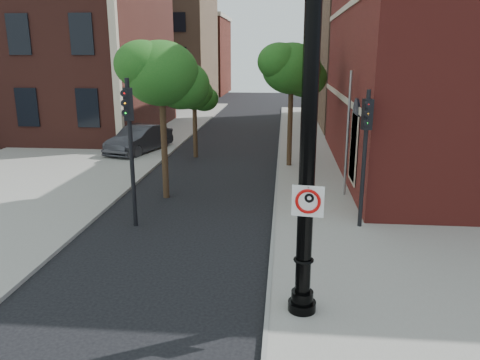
# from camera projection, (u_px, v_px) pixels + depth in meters

# --- Properties ---
(ground) EXTENTS (120.00, 120.00, 0.00)m
(ground) POSITION_uv_depth(u_px,v_px,m) (171.00, 319.00, 9.99)
(ground) COLOR black
(ground) RESTS_ON ground
(sidewalk_right) EXTENTS (8.00, 60.00, 0.12)m
(sidewalk_right) POSITION_uv_depth(u_px,v_px,m) (373.00, 191.00, 19.03)
(sidewalk_right) COLOR gray
(sidewalk_right) RESTS_ON ground
(sidewalk_left) EXTENTS (10.00, 50.00, 0.12)m
(sidewalk_left) POSITION_uv_depth(u_px,v_px,m) (95.00, 147.00, 28.10)
(sidewalk_left) COLOR gray
(sidewalk_left) RESTS_ON ground
(curb_edge) EXTENTS (0.10, 60.00, 0.14)m
(curb_edge) POSITION_uv_depth(u_px,v_px,m) (276.00, 188.00, 19.39)
(curb_edge) COLOR gray
(curb_edge) RESTS_ON ground
(victorian_building) EXTENTS (18.60, 14.60, 17.95)m
(victorian_building) POSITION_uv_depth(u_px,v_px,m) (21.00, 4.00, 32.20)
(victorian_building) COLOR #582820
(victorian_building) RESTS_ON ground
(bg_building_tan_a) EXTENTS (12.00, 12.00, 12.00)m
(bg_building_tan_a) POSITION_uv_depth(u_px,v_px,m) (157.00, 49.00, 51.80)
(bg_building_tan_a) COLOR #825F47
(bg_building_tan_a) RESTS_ON ground
(bg_building_red) EXTENTS (12.00, 12.00, 10.00)m
(bg_building_red) POSITION_uv_depth(u_px,v_px,m) (184.00, 57.00, 65.51)
(bg_building_red) COLOR #5E2416
(bg_building_red) RESTS_ON ground
(bg_building_tan_b) EXTENTS (22.00, 14.00, 14.00)m
(bg_building_tan_b) POSITION_uv_depth(u_px,v_px,m) (467.00, 33.00, 35.51)
(bg_building_tan_b) COLOR #825F47
(bg_building_tan_b) RESTS_ON ground
(lamppost) EXTENTS (0.61, 0.61, 7.15)m
(lamppost) POSITION_uv_depth(u_px,v_px,m) (307.00, 167.00, 9.28)
(lamppost) COLOR black
(lamppost) RESTS_ON ground
(no_parking_sign) EXTENTS (0.64, 0.14, 0.64)m
(no_parking_sign) POSITION_uv_depth(u_px,v_px,m) (308.00, 201.00, 9.27)
(no_parking_sign) COLOR white
(no_parking_sign) RESTS_ON ground
(parked_car) EXTENTS (2.92, 5.04, 1.57)m
(parked_car) POSITION_uv_depth(u_px,v_px,m) (139.00, 139.00, 26.42)
(parked_car) COLOR #2B2B30
(parked_car) RESTS_ON ground
(traffic_signal_left) EXTENTS (0.37, 0.42, 4.77)m
(traffic_signal_left) POSITION_uv_depth(u_px,v_px,m) (129.00, 129.00, 14.55)
(traffic_signal_left) COLOR black
(traffic_signal_left) RESTS_ON ground
(traffic_signal_right) EXTENTS (0.33, 0.38, 4.44)m
(traffic_signal_right) POSITION_uv_depth(u_px,v_px,m) (366.00, 138.00, 14.27)
(traffic_signal_right) COLOR black
(traffic_signal_right) RESTS_ON ground
(utility_pole) EXTENTS (0.10, 0.10, 4.88)m
(utility_pole) POSITION_uv_depth(u_px,v_px,m) (347.00, 136.00, 17.79)
(utility_pole) COLOR #999999
(utility_pole) RESTS_ON ground
(street_tree_a) EXTENTS (3.31, 2.99, 5.96)m
(street_tree_a) POSITION_uv_depth(u_px,v_px,m) (163.00, 75.00, 17.23)
(street_tree_a) COLOR black
(street_tree_a) RESTS_ON ground
(street_tree_b) EXTENTS (2.39, 2.16, 4.31)m
(street_tree_b) POSITION_uv_depth(u_px,v_px,m) (195.00, 94.00, 24.73)
(street_tree_b) COLOR black
(street_tree_b) RESTS_ON ground
(street_tree_c) EXTENTS (3.32, 3.00, 5.99)m
(street_tree_c) POSITION_uv_depth(u_px,v_px,m) (292.00, 70.00, 22.07)
(street_tree_c) COLOR black
(street_tree_c) RESTS_ON ground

